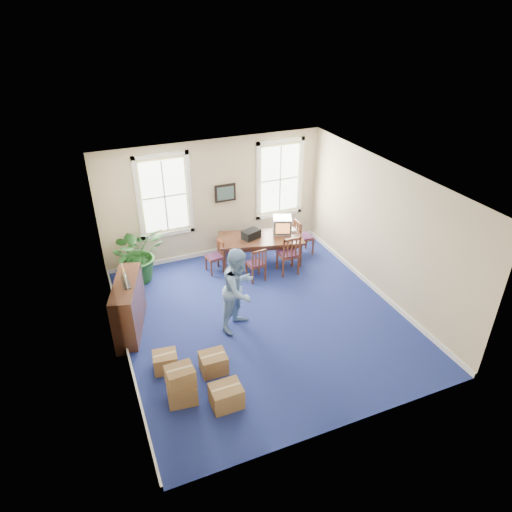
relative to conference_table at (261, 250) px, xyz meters
name	(u,v)px	position (x,y,z in m)	size (l,w,h in m)	color
floor	(262,317)	(-0.93, -2.29, -0.37)	(6.50, 6.50, 0.00)	navy
ceiling	(263,182)	(-0.93, -2.29, 2.83)	(6.50, 6.50, 0.00)	white
wall_back	(214,199)	(-0.93, 0.96, 1.23)	(6.50, 6.50, 0.00)	#C2B08A
wall_front	(348,355)	(-0.93, -5.54, 1.23)	(6.50, 6.50, 0.00)	#C2B08A
wall_left	(114,286)	(-3.93, -2.29, 1.23)	(6.50, 6.50, 0.00)	#C2B08A
wall_right	(383,231)	(2.07, -2.29, 1.23)	(6.50, 6.50, 0.00)	#C2B08A
baseboard_back	(217,251)	(-0.93, 0.93, -0.31)	(6.00, 0.04, 0.12)	white
baseboard_left	(127,350)	(-3.90, -2.29, -0.31)	(0.04, 6.50, 0.12)	white
baseboard_right	(373,287)	(2.04, -2.29, -0.31)	(0.04, 6.50, 0.12)	white
window_left	(164,196)	(-2.23, 0.94, 1.53)	(1.40, 0.12, 2.20)	white
window_right	(280,179)	(0.97, 0.94, 1.53)	(1.40, 0.12, 2.20)	white
wall_picture	(225,193)	(-0.63, 0.91, 1.38)	(0.58, 0.06, 0.48)	black
conference_table	(261,250)	(0.00, 0.00, 0.00)	(2.19, 0.99, 0.75)	#49281A
crt_tv	(282,225)	(0.65, 0.05, 0.59)	(0.48, 0.52, 0.43)	#B7B7BC
game_console	(293,230)	(0.94, 0.00, 0.40)	(0.16, 0.20, 0.05)	white
equipment_bag	(251,234)	(-0.25, 0.05, 0.49)	(0.46, 0.30, 0.23)	black
chair_near_left	(256,263)	(-0.45, -0.75, 0.09)	(0.41, 0.41, 0.92)	brown
chair_near_right	(288,253)	(0.45, -0.75, 0.17)	(0.49, 0.49, 1.09)	brown
chair_end_left	(214,257)	(-1.29, 0.00, 0.07)	(0.40, 0.40, 0.88)	brown
chair_end_right	(304,237)	(1.29, 0.00, 0.13)	(0.46, 0.46, 1.02)	brown
man	(239,289)	(-1.49, -2.35, 0.57)	(0.92, 0.71, 1.88)	#729AC7
credenza	(128,304)	(-3.68, -1.55, 0.26)	(0.46, 1.60, 1.26)	#49281A
brochure_rack	(124,272)	(-3.66, -1.55, 1.05)	(0.13, 0.74, 0.32)	#99999E
potted_plant	(138,253)	(-3.14, 0.37, 0.37)	(1.33, 1.16, 1.48)	#1A491B
cardboard_boxes	(191,377)	(-2.99, -3.86, 0.02)	(1.38, 1.38, 0.79)	olive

